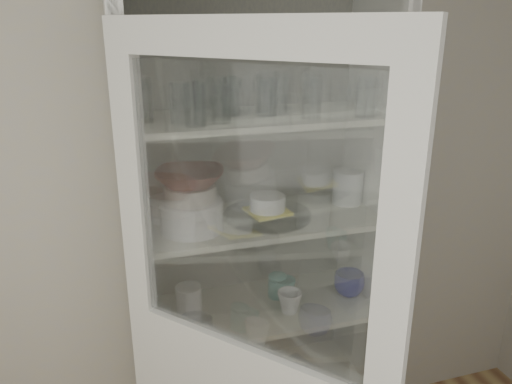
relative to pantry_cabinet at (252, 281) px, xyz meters
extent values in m
cube|color=#B7AF96|center=(-0.20, 0.16, 0.36)|extent=(3.60, 0.02, 2.60)
cube|color=silver|center=(-0.48, -0.06, 0.11)|extent=(0.03, 0.45, 2.10)
cube|color=silver|center=(0.48, -0.06, 0.11)|extent=(0.03, 0.45, 2.10)
cube|color=slate|center=(0.00, 0.15, 0.11)|extent=(1.00, 0.03, 2.10)
cube|color=beige|center=(0.00, -0.08, -0.09)|extent=(0.94, 0.42, 0.02)
cube|color=beige|center=(0.00, -0.08, 0.31)|extent=(0.94, 0.42, 0.02)
cube|color=beige|center=(0.00, -0.08, 0.71)|extent=(0.94, 0.42, 0.02)
cube|color=silver|center=(-0.21, -0.63, 1.01)|extent=(0.61, 0.71, 0.10)
cube|color=silver|center=(-0.47, -0.32, 0.56)|extent=(0.09, 0.09, 0.80)
cube|color=silver|center=(0.05, -0.94, 0.56)|extent=(0.09, 0.09, 0.80)
cube|color=silver|center=(-0.21, -0.63, 0.56)|extent=(0.48, 0.56, 0.78)
cylinder|color=silver|center=(-0.25, -0.21, 0.79)|extent=(0.07, 0.07, 0.13)
cylinder|color=silver|center=(-0.29, -0.17, 0.79)|extent=(0.08, 0.08, 0.14)
cylinder|color=silver|center=(-0.22, -0.18, 0.79)|extent=(0.09, 0.09, 0.15)
cylinder|color=silver|center=(-0.16, -0.18, 0.78)|extent=(0.07, 0.07, 0.13)
cylinder|color=silver|center=(0.16, -0.19, 0.79)|extent=(0.09, 0.09, 0.14)
cylinder|color=silver|center=(0.36, -0.22, 0.79)|extent=(0.09, 0.09, 0.14)
cylinder|color=silver|center=(0.41, -0.18, 0.79)|extent=(0.08, 0.08, 0.13)
cylinder|color=silver|center=(-0.41, -0.09, 0.80)|extent=(0.09, 0.09, 0.15)
cylinder|color=silver|center=(-0.14, -0.06, 0.79)|extent=(0.08, 0.08, 0.14)
cylinder|color=silver|center=(0.03, -0.09, 0.80)|extent=(0.10, 0.10, 0.16)
cylinder|color=silver|center=(-0.09, -0.05, 0.79)|extent=(0.09, 0.09, 0.14)
cylinder|color=silver|center=(0.08, -0.07, 0.79)|extent=(0.08, 0.08, 0.13)
cylinder|color=white|center=(-0.26, -0.12, 0.38)|extent=(0.23, 0.23, 0.11)
cylinder|color=white|center=(-0.30, 0.03, 0.36)|extent=(0.20, 0.20, 0.07)
cylinder|color=beige|center=(-0.26, -0.12, 0.46)|extent=(0.19, 0.19, 0.06)
imported|color=brown|center=(-0.26, -0.12, 0.52)|extent=(0.30, 0.30, 0.06)
cylinder|color=silver|center=(0.04, -0.09, 0.33)|extent=(0.43, 0.43, 0.02)
cube|color=yellow|center=(0.04, -0.09, 0.35)|extent=(0.17, 0.17, 0.01)
cylinder|color=white|center=(0.04, -0.09, 0.38)|extent=(0.16, 0.16, 0.06)
cylinder|color=#B9BCBB|center=(0.41, -0.03, 0.39)|extent=(0.12, 0.12, 0.14)
imported|color=navy|center=(0.41, -0.10, -0.03)|extent=(0.16, 0.16, 0.10)
imported|color=teal|center=(0.14, -0.04, -0.04)|extent=(0.11, 0.11, 0.09)
imported|color=white|center=(0.11, -0.15, -0.03)|extent=(0.12, 0.12, 0.09)
cylinder|color=teal|center=(0.11, -0.02, -0.04)|extent=(0.08, 0.08, 0.08)
ellipsoid|color=teal|center=(0.11, -0.02, 0.01)|extent=(0.08, 0.08, 0.02)
cylinder|color=#B7B7C2|center=(-0.28, -0.15, -0.06)|extent=(0.11, 0.11, 0.04)
cylinder|color=white|center=(-0.28, -0.05, -0.02)|extent=(0.12, 0.12, 0.12)
imported|color=beige|center=(-0.08, -0.09, -0.44)|extent=(0.32, 0.32, 0.08)
cube|color=gray|center=(0.16, -0.08, -0.45)|extent=(0.23, 0.19, 0.06)
cylinder|color=silver|center=(0.03, -0.10, 0.78)|extent=(0.06, 0.06, 0.13)
camera|label=1|loc=(-0.54, -1.80, 1.04)|focal=35.00mm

